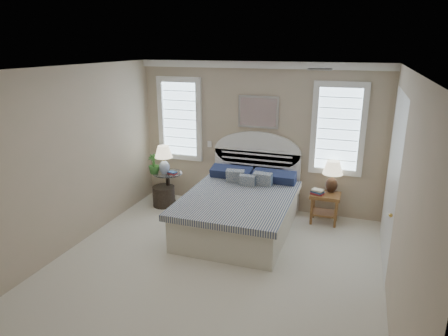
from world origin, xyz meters
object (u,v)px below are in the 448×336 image
lamp_right (333,173)px  lamp_left (164,157)px  bed (241,207)px  floor_pot (164,196)px  nightstand_right (325,202)px  side_table_left (168,185)px

lamp_right → lamp_left: bearing=-174.5°
bed → floor_pot: size_ratio=5.39×
nightstand_right → lamp_right: (0.08, 0.15, 0.49)m
floor_pot → lamp_left: bearing=90.8°
floor_pot → lamp_left: size_ratio=0.78×
bed → side_table_left: size_ratio=3.61×
side_table_left → nightstand_right: (2.95, 0.10, -0.00)m
side_table_left → lamp_left: size_ratio=1.16×
bed → floor_pot: bed is taller
nightstand_right → lamp_right: size_ratio=0.95×
side_table_left → lamp_right: size_ratio=1.12×
side_table_left → lamp_right: lamp_right is taller
lamp_left → bed: bearing=-17.9°
side_table_left → lamp_right: 3.08m
bed → lamp_right: 1.69m
nightstand_right → lamp_right: lamp_right is taller
bed → side_table_left: (-1.65, 0.59, 0.00)m
side_table_left → bed: bearing=-19.7°
lamp_left → lamp_right: lamp_left is taller
bed → floor_pot: 1.76m
bed → side_table_left: bearing=160.3°
side_table_left → lamp_left: lamp_left is taller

